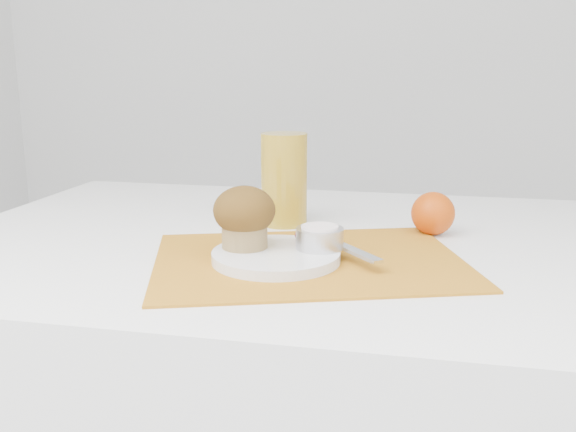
% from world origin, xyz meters
% --- Properties ---
extents(placemat, '(0.51, 0.44, 0.00)m').
position_xyz_m(placemat, '(0.02, -0.07, 0.75)').
color(placemat, '#B67119').
rests_on(placemat, table).
extents(plate, '(0.23, 0.23, 0.01)m').
position_xyz_m(plate, '(-0.02, -0.09, 0.76)').
color(plate, white).
rests_on(plate, placemat).
extents(ramekin, '(0.07, 0.07, 0.03)m').
position_xyz_m(ramekin, '(0.03, -0.06, 0.78)').
color(ramekin, '#BCBCC1').
rests_on(ramekin, plate).
extents(cream, '(0.07, 0.07, 0.01)m').
position_xyz_m(cream, '(0.03, -0.06, 0.80)').
color(cream, white).
rests_on(cream, ramekin).
extents(raspberry_near, '(0.02, 0.02, 0.02)m').
position_xyz_m(raspberry_near, '(-0.00, -0.03, 0.78)').
color(raspberry_near, '#520215').
rests_on(raspberry_near, plate).
extents(raspberry_far, '(0.02, 0.02, 0.02)m').
position_xyz_m(raspberry_far, '(0.01, -0.05, 0.78)').
color(raspberry_far, '#600211').
rests_on(raspberry_far, plate).
extents(butter_knife, '(0.14, 0.16, 0.00)m').
position_xyz_m(butter_knife, '(0.06, -0.05, 0.77)').
color(butter_knife, silver).
rests_on(butter_knife, plate).
extents(orange, '(0.07, 0.07, 0.07)m').
position_xyz_m(orange, '(0.19, 0.11, 0.79)').
color(orange, '#C44606').
rests_on(orange, table).
extents(juice_glass, '(0.10, 0.10, 0.16)m').
position_xyz_m(juice_glass, '(-0.06, 0.13, 0.83)').
color(juice_glass, '#B39021').
rests_on(juice_glass, table).
extents(muffin, '(0.09, 0.09, 0.09)m').
position_xyz_m(muffin, '(-0.07, -0.08, 0.81)').
color(muffin, '#987B49').
rests_on(muffin, plate).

